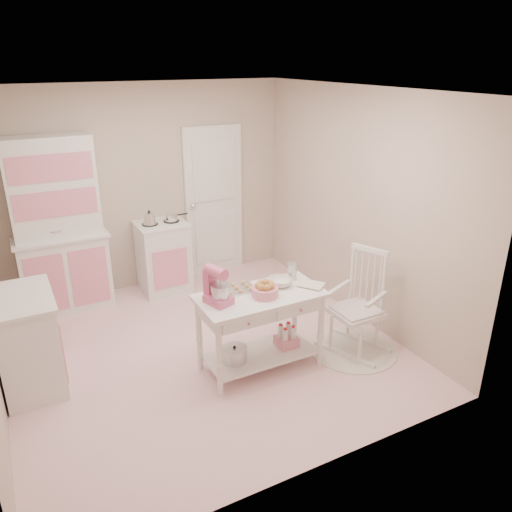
{
  "coord_description": "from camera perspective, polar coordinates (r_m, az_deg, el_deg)",
  "views": [
    {
      "loc": [
        -1.61,
        -4.24,
        2.89
      ],
      "look_at": [
        0.59,
        -0.05,
        0.97
      ],
      "focal_mm": 35.0,
      "sensor_mm": 36.0,
      "label": 1
    }
  ],
  "objects": [
    {
      "name": "room_shell",
      "position": [
        4.71,
        -6.72,
        6.61
      ],
      "size": [
        3.84,
        3.84,
        2.62
      ],
      "color": "pink",
      "rests_on": "ground"
    },
    {
      "name": "door",
      "position": [
        6.89,
        -4.84,
        6.22
      ],
      "size": [
        0.82,
        0.05,
        2.04
      ],
      "primitive_type": "cube",
      "color": "white",
      "rests_on": "ground"
    },
    {
      "name": "hutch",
      "position": [
        6.21,
        -21.65,
        3.13
      ],
      "size": [
        1.06,
        0.5,
        2.08
      ],
      "primitive_type": "cube",
      "color": "white",
      "rests_on": "ground"
    },
    {
      "name": "stove",
      "position": [
        6.57,
        -10.54,
        -0.06
      ],
      "size": [
        0.62,
        0.57,
        0.92
      ],
      "primitive_type": "cube",
      "color": "white",
      "rests_on": "ground"
    },
    {
      "name": "base_cabinet",
      "position": [
        5.05,
        -24.59,
        -8.91
      ],
      "size": [
        0.54,
        0.84,
        0.92
      ],
      "primitive_type": "cube",
      "color": "white",
      "rests_on": "ground"
    },
    {
      "name": "lace_rug",
      "position": [
        5.44,
        10.98,
        -10.38
      ],
      "size": [
        0.92,
        0.92,
        0.01
      ],
      "primitive_type": "cylinder",
      "color": "white",
      "rests_on": "ground"
    },
    {
      "name": "rocking_chair",
      "position": [
        5.18,
        11.41,
        -5.28
      ],
      "size": [
        0.72,
        0.85,
        1.1
      ],
      "primitive_type": "cube",
      "rotation": [
        0.0,
        0.0,
        0.4
      ],
      "color": "white",
      "rests_on": "ground"
    },
    {
      "name": "work_table",
      "position": [
        4.88,
        0.5,
        -8.61
      ],
      "size": [
        1.2,
        0.6,
        0.8
      ],
      "primitive_type": "cube",
      "color": "white",
      "rests_on": "ground"
    },
    {
      "name": "stand_mixer",
      "position": [
        4.47,
        -4.36,
        -3.45
      ],
      "size": [
        0.28,
        0.33,
        0.34
      ],
      "primitive_type": "cube",
      "rotation": [
        0.0,
        0.0,
        0.33
      ],
      "color": "#D05881",
      "rests_on": "work_table"
    },
    {
      "name": "cookie_tray",
      "position": [
        4.77,
        -2.1,
        -3.83
      ],
      "size": [
        0.34,
        0.24,
        0.02
      ],
      "primitive_type": "cube",
      "color": "silver",
      "rests_on": "work_table"
    },
    {
      "name": "bread_basket",
      "position": [
        4.64,
        1.03,
        -4.09
      ],
      "size": [
        0.25,
        0.25,
        0.09
      ],
      "primitive_type": "cylinder",
      "color": "pink",
      "rests_on": "work_table"
    },
    {
      "name": "mixing_bowl",
      "position": [
        4.85,
        2.78,
        -3.0
      ],
      "size": [
        0.24,
        0.24,
        0.07
      ],
      "primitive_type": "imported",
      "color": "silver",
      "rests_on": "work_table"
    },
    {
      "name": "metal_pitcher",
      "position": [
        4.98,
        4.11,
        -1.74
      ],
      "size": [
        0.1,
        0.1,
        0.17
      ],
      "primitive_type": "cylinder",
      "color": "silver",
      "rests_on": "work_table"
    },
    {
      "name": "recipe_book",
      "position": [
        4.8,
        5.95,
        -3.71
      ],
      "size": [
        0.29,
        0.3,
        0.02
      ],
      "primitive_type": "imported",
      "rotation": [
        0.0,
        0.0,
        0.63
      ],
      "color": "silver",
      "rests_on": "work_table"
    }
  ]
}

